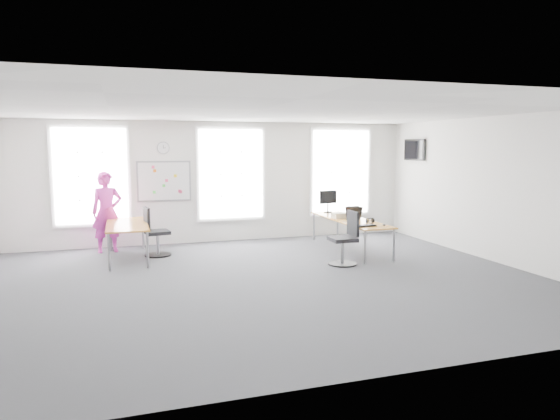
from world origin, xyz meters
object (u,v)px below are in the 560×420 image
object	(u,v)px
monitor	(328,199)
desk_right	(350,221)
desk_left	(127,227)
chair_right	(346,241)
headphones	(370,220)
keyboard	(365,226)
chair_left	(155,235)
person	(107,212)

from	to	relation	value
monitor	desk_right	bearing A→B (deg)	-101.20
desk_right	desk_left	xyz separation A→B (m)	(-4.93, 0.53, 0.03)
chair_right	headphones	world-z (taller)	chair_right
desk_right	keyboard	world-z (taller)	keyboard
chair_left	person	world-z (taller)	person
chair_right	keyboard	size ratio (longest dim) A/B	2.37
desk_left	keyboard	world-z (taller)	desk_left
headphones	desk_right	bearing A→B (deg)	92.97
chair_right	headphones	bearing A→B (deg)	128.23
chair_right	monitor	world-z (taller)	monitor
desk_right	desk_left	size ratio (longest dim) A/B	1.41
headphones	keyboard	bearing A→B (deg)	-139.55
chair_right	monitor	xyz separation A→B (m)	(0.72, 2.59, 0.58)
person	monitor	world-z (taller)	person
desk_right	keyboard	distance (m)	1.11
chair_left	headphones	distance (m)	4.73
desk_left	person	bearing A→B (deg)	114.78
person	desk_left	bearing A→B (deg)	-73.10
chair_right	person	size ratio (longest dim) A/B	0.60
desk_left	chair_left	distance (m)	0.62
headphones	person	bearing A→B (deg)	147.00
desk_right	chair_left	world-z (taller)	chair_left
keyboard	headphones	bearing A→B (deg)	45.96
headphones	monitor	xyz separation A→B (m)	(-0.19, 1.89, 0.29)
keyboard	chair_left	bearing A→B (deg)	150.29
keyboard	headphones	size ratio (longest dim) A/B	2.56
desk_left	chair_left	world-z (taller)	chair_left
desk_right	monitor	size ratio (longest dim) A/B	5.24
chair_right	desk_right	bearing A→B (deg)	151.81
desk_right	person	xyz separation A→B (m)	(-5.34, 1.43, 0.24)
desk_left	monitor	distance (m)	4.98
chair_right	chair_left	world-z (taller)	chair_right
chair_left	person	xyz separation A→B (m)	(-0.98, 0.77, 0.44)
desk_right	desk_left	world-z (taller)	desk_left
keyboard	headphones	distance (m)	0.58
monitor	headphones	bearing A→B (deg)	-96.07
monitor	desk_left	bearing A→B (deg)	176.74
desk_right	headphones	size ratio (longest dim) A/B	16.38
desk_left	headphones	distance (m)	5.23
desk_right	keyboard	bearing A→B (deg)	-98.96
desk_left	chair_right	world-z (taller)	chair_right
chair_right	keyboard	xyz separation A→B (m)	(0.56, 0.24, 0.25)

